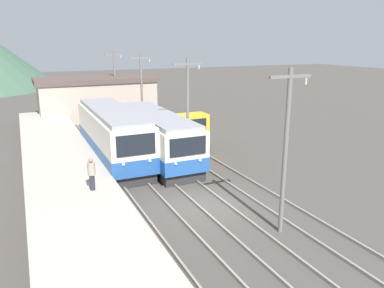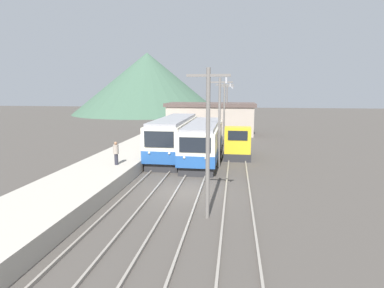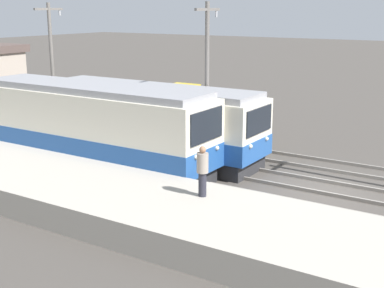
# 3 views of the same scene
# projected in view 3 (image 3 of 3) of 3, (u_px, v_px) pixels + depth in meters

# --- Properties ---
(ground_plane) EXTENTS (200.00, 200.00, 0.00)m
(ground_plane) POSITION_uv_depth(u_px,v_px,m) (326.00, 191.00, 20.71)
(ground_plane) COLOR #47423D
(platform_left) EXTENTS (4.50, 54.00, 0.95)m
(platform_left) POSITION_uv_depth(u_px,v_px,m) (256.00, 236.00, 15.48)
(platform_left) COLOR #ADA599
(platform_left) RESTS_ON ground
(track_left) EXTENTS (1.54, 60.00, 0.14)m
(track_left) POSITION_uv_depth(u_px,v_px,m) (301.00, 210.00, 18.56)
(track_left) COLOR gray
(track_left) RESTS_ON ground
(track_center) EXTENTS (1.54, 60.00, 0.14)m
(track_center) POSITION_uv_depth(u_px,v_px,m) (328.00, 187.00, 20.85)
(track_center) COLOR gray
(track_center) RESTS_ON ground
(track_right) EXTENTS (1.54, 60.00, 0.14)m
(track_right) POSITION_uv_depth(u_px,v_px,m) (350.00, 169.00, 23.30)
(track_right) COLOR gray
(track_right) RESTS_ON ground
(commuter_train_left) EXTENTS (2.84, 11.64, 3.71)m
(commuter_train_left) POSITION_uv_depth(u_px,v_px,m) (93.00, 130.00, 23.16)
(commuter_train_left) COLOR #28282B
(commuter_train_left) RESTS_ON ground
(commuter_train_center) EXTENTS (2.84, 11.26, 3.41)m
(commuter_train_center) POSITION_uv_depth(u_px,v_px,m) (150.00, 124.00, 24.95)
(commuter_train_center) COLOR #28282B
(commuter_train_center) RESTS_ON ground
(shunting_locomotive) EXTENTS (2.40, 4.68, 3.00)m
(shunting_locomotive) POSITION_uv_depth(u_px,v_px,m) (157.00, 117.00, 28.44)
(shunting_locomotive) COLOR #28282B
(shunting_locomotive) RESTS_ON ground
(catenary_mast_mid) EXTENTS (2.00, 0.20, 7.15)m
(catenary_mast_mid) POSITION_uv_depth(u_px,v_px,m) (207.00, 75.00, 24.48)
(catenary_mast_mid) COLOR slate
(catenary_mast_mid) RESTS_ON ground
(catenary_mast_far) EXTENTS (2.00, 0.20, 7.15)m
(catenary_mast_far) POSITION_uv_depth(u_px,v_px,m) (52.00, 63.00, 29.71)
(catenary_mast_far) COLOR slate
(catenary_mast_far) RESTS_ON ground
(person_on_platform) EXTENTS (0.38, 0.38, 1.67)m
(person_on_platform) POSITION_uv_depth(u_px,v_px,m) (202.00, 169.00, 17.10)
(person_on_platform) COLOR #282833
(person_on_platform) RESTS_ON platform_left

